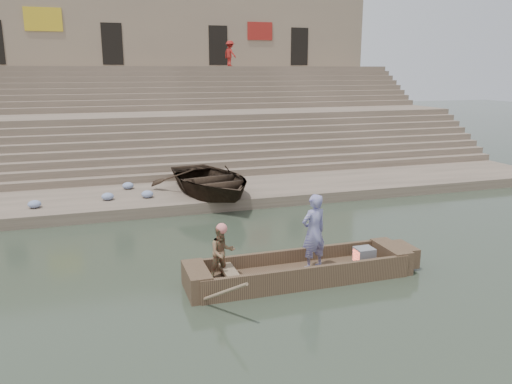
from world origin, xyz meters
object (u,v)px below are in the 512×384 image
rowing_man (222,252)px  pedestrian (230,54)px  standing_man (314,232)px  main_rowboat (300,275)px  television (364,255)px  beached_rowboat (210,180)px

rowing_man → pedestrian: bearing=67.5°
pedestrian → standing_man: bearing=147.4°
main_rowboat → pedestrian: bearing=79.2°
standing_man → television: (1.38, -0.06, -0.75)m
standing_man → pedestrian: 23.03m
standing_man → rowing_man: 2.30m
rowing_man → television: size_ratio=2.78×
main_rowboat → rowing_man: size_ratio=3.91×
beached_rowboat → television: bearing=-84.0°
main_rowboat → beached_rowboat: bearing=93.6°
rowing_man → beached_rowboat: (1.42, 7.54, 0.07)m
main_rowboat → rowing_man: (-1.90, 0.17, 0.75)m
television → standing_man: bearing=177.5°
television → beached_rowboat: size_ratio=0.09×
main_rowboat → pedestrian: size_ratio=3.09×
television → pedestrian: (2.49, 22.24, 5.59)m
television → pedestrian: bearing=83.6°
rowing_man → television: 3.68m
beached_rowboat → standing_man: bearing=-93.8°
standing_man → television: bearing=162.9°
main_rowboat → television: television is taller
beached_rowboat → pedestrian: pedestrian is taller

